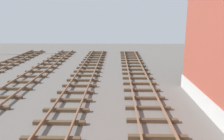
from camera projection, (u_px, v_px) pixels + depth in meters
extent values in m
cube|color=#4C3826|center=(158.00, 137.00, 9.68)|extent=(2.50, 0.24, 0.18)
cube|color=#4C3826|center=(152.00, 121.00, 11.24)|extent=(2.50, 0.24, 0.18)
cube|color=#4C3826|center=(148.00, 108.00, 12.79)|extent=(2.50, 0.24, 0.18)
cube|color=#4C3826|center=(145.00, 98.00, 14.34)|extent=(2.50, 0.24, 0.18)
cube|color=#4C3826|center=(142.00, 90.00, 15.90)|extent=(2.50, 0.24, 0.18)
cube|color=#4C3826|center=(140.00, 84.00, 17.45)|extent=(2.50, 0.24, 0.18)
cube|color=#4C3826|center=(138.00, 78.00, 19.00)|extent=(2.50, 0.24, 0.18)
cube|color=#4C3826|center=(136.00, 74.00, 20.55)|extent=(2.50, 0.24, 0.18)
cube|color=#4C3826|center=(135.00, 70.00, 22.11)|extent=(2.50, 0.24, 0.18)
cube|color=#4C3826|center=(134.00, 66.00, 23.66)|extent=(2.50, 0.24, 0.18)
cube|color=#4C3826|center=(133.00, 63.00, 25.21)|extent=(2.50, 0.24, 0.18)
cube|color=#4C3826|center=(132.00, 60.00, 26.76)|extent=(2.50, 0.24, 0.18)
cube|color=#4C3826|center=(131.00, 58.00, 28.32)|extent=(2.50, 0.24, 0.18)
cube|color=#4C3826|center=(130.00, 56.00, 29.87)|extent=(2.50, 0.24, 0.18)
cube|color=#4C3826|center=(130.00, 54.00, 31.42)|extent=(2.50, 0.24, 0.18)
cube|color=#4C3826|center=(129.00, 52.00, 32.97)|extent=(2.50, 0.24, 0.18)
cube|color=#4C3826|center=(50.00, 139.00, 9.54)|extent=(2.50, 0.24, 0.18)
cube|color=#4C3826|center=(59.00, 123.00, 11.02)|extent=(2.50, 0.24, 0.18)
cube|color=#4C3826|center=(66.00, 110.00, 12.49)|extent=(2.50, 0.24, 0.18)
cube|color=#4C3826|center=(72.00, 100.00, 13.96)|extent=(2.50, 0.24, 0.18)
cube|color=#4C3826|center=(76.00, 92.00, 15.43)|extent=(2.50, 0.24, 0.18)
cube|color=#4C3826|center=(80.00, 86.00, 16.91)|extent=(2.50, 0.24, 0.18)
cube|color=#4C3826|center=(83.00, 80.00, 18.38)|extent=(2.50, 0.24, 0.18)
cube|color=#4C3826|center=(85.00, 76.00, 19.85)|extent=(2.50, 0.24, 0.18)
cube|color=#4C3826|center=(87.00, 71.00, 21.33)|extent=(2.50, 0.24, 0.18)
cube|color=#4C3826|center=(89.00, 68.00, 22.80)|extent=(2.50, 0.24, 0.18)
cube|color=#4C3826|center=(91.00, 65.00, 24.27)|extent=(2.50, 0.24, 0.18)
cube|color=#4C3826|center=(93.00, 62.00, 25.75)|extent=(2.50, 0.24, 0.18)
cube|color=#4C3826|center=(94.00, 60.00, 27.22)|extent=(2.50, 0.24, 0.18)
cube|color=#4C3826|center=(95.00, 57.00, 28.69)|extent=(2.50, 0.24, 0.18)
cube|color=#4C3826|center=(96.00, 55.00, 30.17)|extent=(2.50, 0.24, 0.18)
cube|color=#4C3826|center=(97.00, 54.00, 31.64)|extent=(2.50, 0.24, 0.18)
cube|color=#4C3826|center=(98.00, 52.00, 33.11)|extent=(2.50, 0.24, 0.18)
cube|color=#4C3826|center=(2.00, 97.00, 14.51)|extent=(2.50, 0.24, 0.18)
cube|color=#4C3826|center=(14.00, 89.00, 16.20)|extent=(2.50, 0.24, 0.18)
cube|color=#4C3826|center=(24.00, 82.00, 17.89)|extent=(2.50, 0.24, 0.18)
cube|color=#4C3826|center=(32.00, 76.00, 19.58)|extent=(2.50, 0.24, 0.18)
cube|color=#4C3826|center=(39.00, 72.00, 21.27)|extent=(2.50, 0.24, 0.18)
cube|color=#4C3826|center=(45.00, 68.00, 22.96)|extent=(2.50, 0.24, 0.18)
cube|color=#4C3826|center=(50.00, 64.00, 24.65)|extent=(2.50, 0.24, 0.18)
cube|color=#4C3826|center=(54.00, 61.00, 26.34)|extent=(2.50, 0.24, 0.18)
cube|color=#4C3826|center=(58.00, 58.00, 28.03)|extent=(2.50, 0.24, 0.18)
cube|color=#4C3826|center=(61.00, 56.00, 29.72)|extent=(2.50, 0.24, 0.18)
cube|color=#4C3826|center=(64.00, 54.00, 31.41)|extent=(2.50, 0.24, 0.18)
cube|color=#4C3826|center=(67.00, 52.00, 33.10)|extent=(2.50, 0.24, 0.18)
cube|color=#4C3826|center=(6.00, 65.00, 24.21)|extent=(2.50, 0.24, 0.18)
cube|color=#4C3826|center=(12.00, 62.00, 25.73)|extent=(2.50, 0.24, 0.18)
cube|color=#4C3826|center=(18.00, 60.00, 27.24)|extent=(2.50, 0.24, 0.18)
cube|color=#4C3826|center=(23.00, 57.00, 28.75)|extent=(2.50, 0.24, 0.18)
cube|color=#4C3826|center=(28.00, 55.00, 30.26)|extent=(2.50, 0.24, 0.18)
cube|color=#4C3826|center=(32.00, 53.00, 31.77)|extent=(2.50, 0.24, 0.18)
cube|color=#4C3826|center=(36.00, 52.00, 33.29)|extent=(2.50, 0.24, 0.18)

